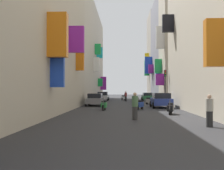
{
  "coord_description": "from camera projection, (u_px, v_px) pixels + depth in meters",
  "views": [
    {
      "loc": [
        -0.36,
        -2.42,
        1.86
      ],
      "look_at": [
        -1.29,
        20.3,
        2.23
      ],
      "focal_mm": 44.12,
      "sensor_mm": 36.0,
      "label": 1
    }
  ],
  "objects": [
    {
      "name": "ground_plane",
      "position": [
        126.0,
        105.0,
        32.34
      ],
      "size": [
        140.0,
        140.0,
        0.0
      ],
      "primitive_type": "plane",
      "color": "#2D2D30"
    },
    {
      "name": "building_left_mid_b",
      "position": [
        25.0,
        25.0,
        21.3
      ],
      "size": [
        7.35,
        23.64,
        13.69
      ],
      "color": "#BCB29E",
      "rests_on": "ground"
    },
    {
      "name": "building_left_mid_c",
      "position": [
        79.0,
        54.0,
        47.95
      ],
      "size": [
        7.18,
        29.67,
        15.97
      ],
      "color": "#BCB29E",
      "rests_on": "ground"
    },
    {
      "name": "building_right_mid_b",
      "position": [
        183.0,
        31.0,
        38.27
      ],
      "size": [
        7.07,
        6.57,
        19.98
      ],
      "color": "#BCB29E",
      "rests_on": "ground"
    },
    {
      "name": "building_right_mid_c",
      "position": [
        172.0,
        51.0,
        47.44
      ],
      "size": [
        7.37,
        11.8,
        17.18
      ],
      "color": "gray",
      "rests_on": "ground"
    },
    {
      "name": "building_right_far",
      "position": [
        163.0,
        56.0,
        57.72
      ],
      "size": [
        6.97,
        8.81,
        17.62
      ],
      "color": "#9E9384",
      "rests_on": "ground"
    },
    {
      "name": "parked_car_blue",
      "position": [
        161.0,
        100.0,
        28.11
      ],
      "size": [
        2.0,
        4.15,
        1.51
      ],
      "color": "navy",
      "rests_on": "ground"
    },
    {
      "name": "parked_car_silver",
      "position": [
        103.0,
        96.0,
        46.14
      ],
      "size": [
        2.0,
        4.33,
        1.47
      ],
      "color": "#B7B7BC",
      "rests_on": "ground"
    },
    {
      "name": "parked_car_grey",
      "position": [
        95.0,
        99.0,
        31.57
      ],
      "size": [
        1.89,
        4.22,
        1.4
      ],
      "color": "slate",
      "rests_on": "ground"
    },
    {
      "name": "parked_car_green",
      "position": [
        148.0,
        97.0,
        44.67
      ],
      "size": [
        1.86,
        4.36,
        1.35
      ],
      "color": "#236638",
      "rests_on": "ground"
    },
    {
      "name": "scooter_blue",
      "position": [
        140.0,
        105.0,
        25.5
      ],
      "size": [
        0.8,
        1.81,
        1.13
      ],
      "color": "#2D4CAD",
      "rests_on": "ground"
    },
    {
      "name": "scooter_white",
      "position": [
        124.0,
        98.0,
        47.53
      ],
      "size": [
        0.8,
        1.82,
        1.13
      ],
      "color": "silver",
      "rests_on": "ground"
    },
    {
      "name": "scooter_black",
      "position": [
        170.0,
        108.0,
        20.61
      ],
      "size": [
        0.7,
        1.79,
        1.13
      ],
      "color": "black",
      "rests_on": "ground"
    },
    {
      "name": "scooter_silver",
      "position": [
        149.0,
        101.0,
        34.12
      ],
      "size": [
        0.81,
        1.73,
        1.13
      ],
      "color": "#ADADB2",
      "rests_on": "ground"
    },
    {
      "name": "scooter_green",
      "position": [
        104.0,
        105.0,
        24.75
      ],
      "size": [
        0.51,
        1.81,
        1.13
      ],
      "color": "#287F3D",
      "rests_on": "ground"
    },
    {
      "name": "pedestrian_crossing",
      "position": [
        209.0,
        111.0,
        13.6
      ],
      "size": [
        0.47,
        0.47,
        1.61
      ],
      "color": "#252525",
      "rests_on": "ground"
    },
    {
      "name": "pedestrian_near_left",
      "position": [
        126.0,
        96.0,
        43.29
      ],
      "size": [
        0.49,
        0.49,
        1.59
      ],
      "color": "#252525",
      "rests_on": "ground"
    },
    {
      "name": "pedestrian_near_right",
      "position": [
        135.0,
        106.0,
        16.81
      ],
      "size": [
        0.52,
        0.52,
        1.68
      ],
      "color": "#343434",
      "rests_on": "ground"
    },
    {
      "name": "traffic_light_far_corner",
      "position": [
        165.0,
        81.0,
        32.37
      ],
      "size": [
        0.26,
        0.34,
        4.14
      ],
      "color": "#2D2D2D",
      "rests_on": "ground"
    }
  ]
}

